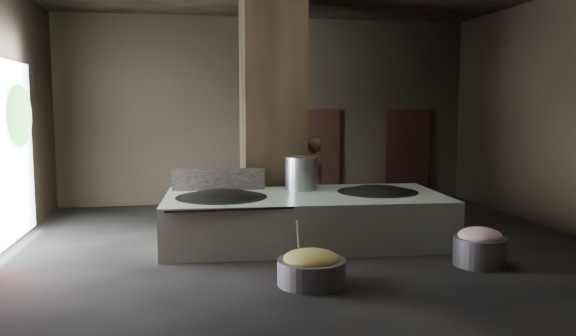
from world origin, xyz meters
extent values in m
cube|color=black|center=(0.00, 0.00, -0.05)|extent=(10.00, 9.00, 0.10)
cube|color=black|center=(0.00, 4.55, 2.25)|extent=(10.00, 0.10, 4.50)
cube|color=black|center=(0.00, -4.55, 2.25)|extent=(10.00, 0.10, 4.50)
cube|color=black|center=(-0.30, 1.90, 2.25)|extent=(1.20, 1.20, 4.50)
cube|color=silver|center=(0.02, 0.28, 0.42)|extent=(4.94, 2.58, 0.84)
cube|color=black|center=(0.02, 0.28, 0.82)|extent=(4.72, 2.26, 0.03)
ellipsoid|color=black|center=(-1.43, 0.23, 0.75)|extent=(1.52, 1.52, 0.42)
cylinder|color=black|center=(-1.43, 0.23, 0.82)|extent=(1.55, 1.55, 0.05)
ellipsoid|color=black|center=(1.37, 0.33, 0.75)|extent=(1.41, 1.41, 0.40)
cylinder|color=black|center=(1.37, 0.33, 0.82)|extent=(1.45, 1.45, 0.05)
cylinder|color=#9B9DA2|center=(0.07, 0.83, 1.13)|extent=(0.59, 0.59, 0.63)
cube|color=black|center=(-1.43, 1.03, 1.03)|extent=(1.68, 0.16, 0.42)
imported|color=#8C5E47|center=(0.62, 2.32, 0.86)|extent=(0.73, 0.62, 1.71)
cylinder|color=slate|center=(-0.38, -2.07, 0.17)|extent=(1.02, 1.02, 0.34)
ellipsoid|color=#8AA04D|center=(-0.38, -2.07, 0.35)|extent=(0.75, 0.75, 0.23)
cylinder|color=#9B9DA2|center=(-0.53, -1.92, 0.55)|extent=(0.14, 0.35, 0.65)
cylinder|color=slate|center=(2.29, -1.64, 0.21)|extent=(0.86, 0.86, 0.43)
ellipsoid|color=#D99082|center=(2.29, -1.64, 0.45)|extent=(0.64, 0.64, 0.25)
cube|color=black|center=(1.20, 4.45, 1.10)|extent=(1.18, 0.08, 2.38)
cube|color=#8C6647|center=(1.11, 4.58, 1.05)|extent=(0.87, 0.04, 2.05)
cube|color=black|center=(3.60, 4.45, 1.10)|extent=(1.18, 0.08, 2.38)
cube|color=#8C6647|center=(3.61, 4.51, 1.05)|extent=(0.75, 0.04, 1.77)
ellipsoid|color=#194714|center=(-4.85, 1.30, 2.20)|extent=(0.28, 1.10, 1.10)
camera|label=1|loc=(-1.97, -9.19, 2.37)|focal=35.00mm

